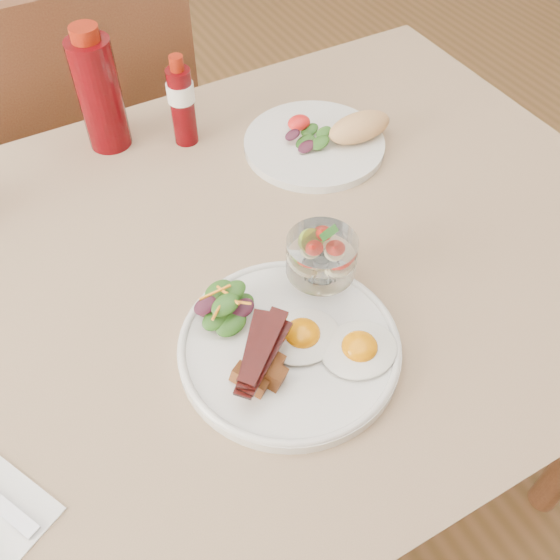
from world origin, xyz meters
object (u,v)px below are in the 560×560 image
Objects in this scene: chair_far at (99,148)px; ketchup_bottle at (99,93)px; second_plate at (325,139)px; main_plate at (289,347)px; fruit_cup at (321,256)px; table at (218,310)px; hot_sauce_bottle at (182,102)px.

chair_far is 0.45m from ketchup_bottle.
main_plate is at bearing -127.81° from second_plate.
fruit_cup is at bearing -123.16° from second_plate.
chair_far is at bearing 84.94° from ketchup_bottle.
second_plate is at bearing 30.14° from table.
table is 6.38× the size of ketchup_bottle.
ketchup_bottle is (-0.31, 0.19, 0.08)m from second_plate.
main_plate is 0.12m from fruit_cup.
second_plate is at bearing -60.06° from chair_far.
chair_far reaches higher than table.
hot_sauce_bottle reaches higher than second_plate.
ketchup_bottle reaches higher than table.
second_plate is (0.17, 0.27, -0.05)m from fruit_cup.
chair_far is (0.00, 0.66, -0.14)m from table.
second_plate reaches higher than table.
hot_sauce_bottle is (0.06, 0.47, 0.07)m from main_plate.
chair_far is 0.62m from second_plate.
fruit_cup is (0.09, 0.07, 0.06)m from main_plate.
hot_sauce_bottle is at bearing 73.40° from table.
ketchup_bottle is at bearing 149.18° from second_plate.
main_plate reaches higher than table.
chair_far reaches higher than hot_sauce_bottle.
second_plate is 1.58× the size of hot_sauce_bottle.
ketchup_bottle reaches higher than hot_sauce_bottle.
hot_sauce_bottle is at bearing -26.18° from ketchup_bottle.
chair_far is at bearing 91.82° from main_plate.
table is at bearing -90.00° from chair_far.
chair_far is at bearing 90.00° from table.
table is 0.35m from hot_sauce_bottle.
second_plate is at bearing -30.82° from ketchup_bottle.
ketchup_bottle is (-0.03, -0.31, 0.33)m from chair_far.
chair_far is at bearing 119.94° from second_plate.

